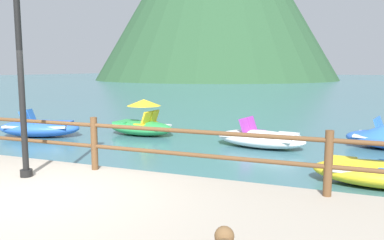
{
  "coord_description": "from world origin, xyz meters",
  "views": [
    {
      "loc": [
        4.18,
        -4.17,
        2.21
      ],
      "look_at": [
        0.5,
        5.0,
        0.9
      ],
      "focal_mm": 36.55,
      "sensor_mm": 36.0,
      "label": 1
    }
  ],
  "objects_px": {
    "lamp_post": "(18,26)",
    "pedal_boat_4": "(380,167)",
    "pedal_boat_2": "(40,128)",
    "pedal_boat_1": "(261,138)",
    "pedal_boat_3": "(141,123)"
  },
  "relations": [
    {
      "from": "pedal_boat_1",
      "to": "pedal_boat_3",
      "type": "distance_m",
      "value": 4.17
    },
    {
      "from": "pedal_boat_2",
      "to": "lamp_post",
      "type": "bearing_deg",
      "value": -48.84
    },
    {
      "from": "lamp_post",
      "to": "pedal_boat_3",
      "type": "relative_size",
      "value": 1.73
    },
    {
      "from": "lamp_post",
      "to": "pedal_boat_2",
      "type": "distance_m",
      "value": 7.02
    },
    {
      "from": "pedal_boat_1",
      "to": "pedal_boat_4",
      "type": "height_order",
      "value": "pedal_boat_4"
    },
    {
      "from": "lamp_post",
      "to": "pedal_boat_3",
      "type": "height_order",
      "value": "lamp_post"
    },
    {
      "from": "pedal_boat_3",
      "to": "pedal_boat_1",
      "type": "bearing_deg",
      "value": -7.45
    },
    {
      "from": "pedal_boat_2",
      "to": "pedal_boat_4",
      "type": "distance_m",
      "value": 10.05
    },
    {
      "from": "pedal_boat_1",
      "to": "pedal_boat_4",
      "type": "xyz_separation_m",
      "value": [
        2.85,
        -2.82,
        0.12
      ]
    },
    {
      "from": "pedal_boat_1",
      "to": "pedal_boat_2",
      "type": "xyz_separation_m",
      "value": [
        -7.03,
        -0.98,
        0.04
      ]
    },
    {
      "from": "pedal_boat_2",
      "to": "pedal_boat_4",
      "type": "bearing_deg",
      "value": -10.54
    },
    {
      "from": "lamp_post",
      "to": "pedal_boat_2",
      "type": "bearing_deg",
      "value": 131.16
    },
    {
      "from": "pedal_boat_4",
      "to": "pedal_boat_2",
      "type": "bearing_deg",
      "value": 169.46
    },
    {
      "from": "pedal_boat_4",
      "to": "pedal_boat_1",
      "type": "bearing_deg",
      "value": 135.32
    },
    {
      "from": "lamp_post",
      "to": "pedal_boat_4",
      "type": "xyz_separation_m",
      "value": [
        5.59,
        3.07,
        -2.51
      ]
    }
  ]
}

